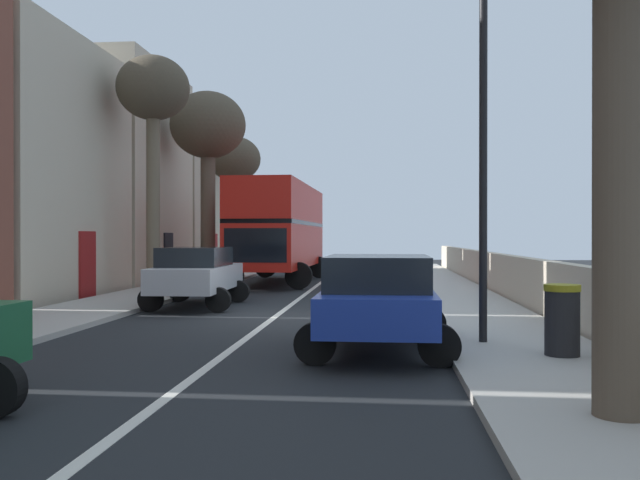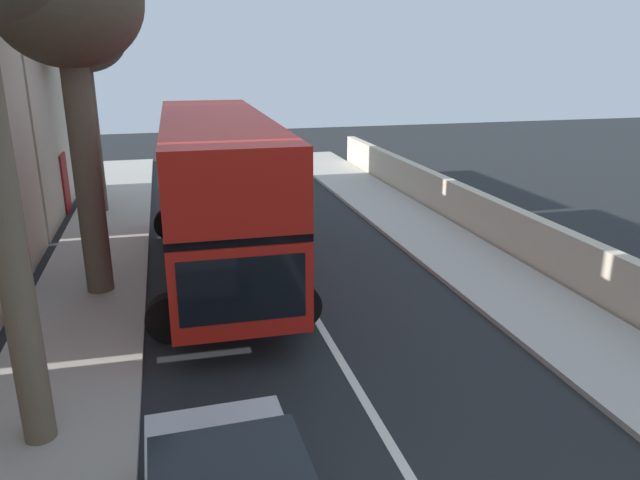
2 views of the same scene
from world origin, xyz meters
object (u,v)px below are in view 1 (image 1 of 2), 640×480
street_tree_left_4 (234,161)px  lamppost_right (483,128)px  double_decker_bus (280,227)px  litter_bin_right (562,320)px  street_tree_left_2 (153,98)px  street_tree_left_0 (208,131)px  parked_car_blue_right_0 (378,297)px  parked_car_silver_left_3 (197,273)px

street_tree_left_4 → lamppost_right: size_ratio=1.13×
double_decker_bus → litter_bin_right: size_ratio=9.57×
street_tree_left_2 → street_tree_left_0: bearing=86.6°
street_tree_left_4 → street_tree_left_2: bearing=-89.0°
street_tree_left_4 → litter_bin_right: 27.60m
parked_car_blue_right_0 → parked_car_silver_left_3: 8.52m
street_tree_left_2 → lamppost_right: (9.29, -10.06, -2.72)m
double_decker_bus → parked_car_blue_right_0: size_ratio=2.41×
lamppost_right → parked_car_silver_left_3: bearing=136.7°
litter_bin_right → double_decker_bus: bearing=111.6°
parked_car_silver_left_3 → litter_bin_right: bearing=-44.6°
parked_car_silver_left_3 → lamppost_right: bearing=-43.3°
parked_car_silver_left_3 → street_tree_left_2: (-2.49, 3.65, 5.59)m
double_decker_bus → street_tree_left_4: street_tree_left_4 is taller
street_tree_left_2 → parked_car_silver_left_3: bearing=-55.7°
lamppost_right → parked_car_blue_right_0: bearing=-164.8°
street_tree_left_2 → lamppost_right: 13.95m
parked_car_silver_left_3 → lamppost_right: size_ratio=0.71×
parked_car_blue_right_0 → street_tree_left_0: 18.64m
lamppost_right → litter_bin_right: lamppost_right is taller
parked_car_blue_right_0 → street_tree_left_0: (-7.14, 16.35, 5.39)m
street_tree_left_0 → street_tree_left_2: size_ratio=1.00×
parked_car_blue_right_0 → lamppost_right: lamppost_right is taller
street_tree_left_0 → lamppost_right: (8.94, -15.86, -2.51)m
street_tree_left_2 → litter_bin_right: bearing=-47.8°
parked_car_blue_right_0 → lamppost_right: 3.43m
parked_car_blue_right_0 → lamppost_right: size_ratio=0.68×
double_decker_bus → parked_car_blue_right_0: bearing=-76.0°
parked_car_silver_left_3 → street_tree_left_0: 11.09m
street_tree_left_2 → litter_bin_right: street_tree_left_2 is taller
double_decker_bus → parked_car_blue_right_0: 17.47m
street_tree_left_4 → double_decker_bus: bearing=-64.1°
double_decker_bus → litter_bin_right: 19.10m
parked_car_blue_right_0 → street_tree_left_0: bearing=113.6°
street_tree_left_0 → street_tree_left_4: street_tree_left_0 is taller
parked_car_silver_left_3 → street_tree_left_4: 18.19m
lamppost_right → street_tree_left_4: bearing=111.9°
parked_car_silver_left_3 → litter_bin_right: parked_car_silver_left_3 is taller
double_decker_bus → lamppost_right: (6.00, -16.41, 1.45)m
street_tree_left_0 → litter_bin_right: size_ratio=7.24×
parked_car_blue_right_0 → street_tree_left_4: size_ratio=0.60×
street_tree_left_0 → parked_car_blue_right_0: bearing=-66.4°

